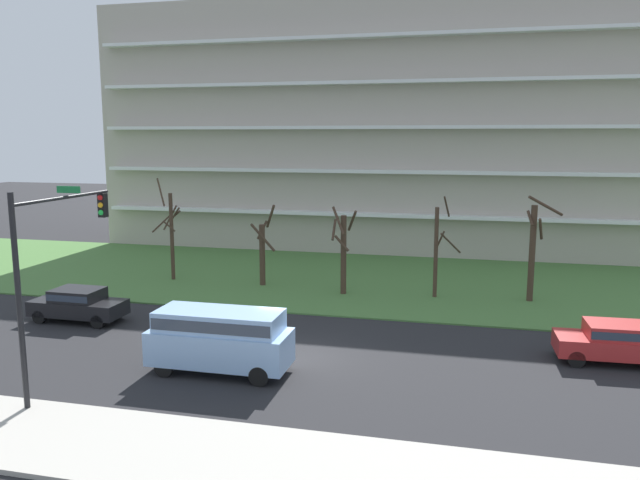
# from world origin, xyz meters

# --- Properties ---
(ground) EXTENTS (160.00, 160.00, 0.00)m
(ground) POSITION_xyz_m (0.00, 0.00, 0.00)
(ground) COLOR #232326
(sidewalk_curb_near) EXTENTS (80.00, 4.00, 0.15)m
(sidewalk_curb_near) POSITION_xyz_m (0.00, -8.00, 0.07)
(sidewalk_curb_near) COLOR #ADA89E
(sidewalk_curb_near) RESTS_ON ground
(grass_lawn_strip) EXTENTS (80.00, 16.00, 0.08)m
(grass_lawn_strip) POSITION_xyz_m (0.00, 14.00, 0.04)
(grass_lawn_strip) COLOR #477238
(grass_lawn_strip) RESTS_ON ground
(apartment_building) EXTENTS (44.05, 11.24, 18.52)m
(apartment_building) POSITION_xyz_m (0.00, 27.14, 9.26)
(apartment_building) COLOR #B2A899
(apartment_building) RESTS_ON ground
(tree_far_left) EXTENTS (1.59, 1.96, 6.20)m
(tree_far_left) POSITION_xyz_m (-11.10, 11.36, 3.00)
(tree_far_left) COLOR #423023
(tree_far_left) RESTS_ON ground
(tree_left) EXTENTS (1.36, 1.79, 4.80)m
(tree_left) POSITION_xyz_m (-5.24, 11.19, 2.17)
(tree_left) COLOR #423023
(tree_left) RESTS_ON ground
(tree_center) EXTENTS (1.43, 1.43, 4.91)m
(tree_center) POSITION_xyz_m (-0.33, 10.28, 2.53)
(tree_center) COLOR #423023
(tree_center) RESTS_ON ground
(tree_right) EXTENTS (1.42, 1.77, 5.59)m
(tree_right) POSITION_xyz_m (4.72, 10.75, 2.68)
(tree_right) COLOR #423023
(tree_right) RESTS_ON ground
(tree_far_right) EXTENTS (1.83, 1.70, 5.75)m
(tree_far_right) POSITION_xyz_m (9.59, 11.05, 2.88)
(tree_far_right) COLOR #423023
(tree_far_right) RESTS_ON ground
(sedan_red_near_left) EXTENTS (4.47, 1.98, 1.57)m
(sedan_red_near_left) POSITION_xyz_m (11.95, 2.50, 0.87)
(sedan_red_near_left) COLOR #B22828
(sedan_red_near_left) RESTS_ON ground
(van_blue_center_left) EXTENTS (5.21, 2.02, 2.36)m
(van_blue_center_left) POSITION_xyz_m (-2.44, -2.00, 1.40)
(van_blue_center_left) COLOR #8CB2E0
(van_blue_center_left) RESTS_ON ground
(sedan_black_center_right) EXTENTS (4.42, 1.84, 1.57)m
(sedan_black_center_right) POSITION_xyz_m (-11.47, 2.50, 0.87)
(sedan_black_center_right) COLOR black
(sedan_black_center_right) RESTS_ON ground
(traffic_signal_mast) EXTENTS (0.90, 5.18, 6.99)m
(traffic_signal_mast) POSITION_xyz_m (-7.09, -4.96, 4.74)
(traffic_signal_mast) COLOR black
(traffic_signal_mast) RESTS_ON ground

